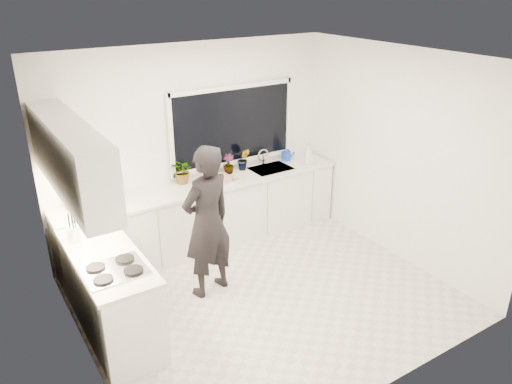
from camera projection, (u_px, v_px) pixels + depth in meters
floor at (265, 297)px, 5.83m from camera, size 4.00×3.50×0.02m
wall_back at (193, 146)px, 6.65m from camera, size 4.00×0.02×2.70m
wall_left at (73, 239)px, 4.29m from camera, size 0.02×3.50×2.70m
wall_right at (399, 156)px, 6.28m from camera, size 0.02×3.50×2.70m
ceiling at (268, 59)px, 4.75m from camera, size 4.00×3.50×0.02m
window at (233, 126)px, 6.84m from camera, size 1.80×0.02×1.00m
base_cabinets_back at (207, 216)px, 6.77m from camera, size 3.92×0.58×0.88m
base_cabinets_left at (111, 295)px, 5.09m from camera, size 0.58×1.60×0.88m
countertop_back at (205, 185)px, 6.58m from camera, size 3.94×0.62×0.04m
countertop_left at (105, 256)px, 4.91m from camera, size 0.62×1.60×0.04m
upper_cabinets at (70, 157)px, 4.74m from camera, size 0.34×2.10×0.70m
sink at (271, 172)px, 7.12m from camera, size 0.58×0.42×0.14m
faucet at (263, 157)px, 7.21m from camera, size 0.03×0.03×0.22m
stovetop at (114, 270)px, 4.62m from camera, size 0.56×0.48×0.03m
person at (207, 222)px, 5.58m from camera, size 0.74×0.57×1.80m
pizza_tray at (217, 181)px, 6.63m from camera, size 0.50×0.38×0.03m
pizza at (217, 179)px, 6.63m from camera, size 0.45×0.34×0.01m
watering_can at (286, 156)px, 7.39m from camera, size 0.17×0.17×0.13m
paper_towel_roll at (105, 193)px, 5.97m from camera, size 0.13×0.13×0.26m
knife_block at (70, 201)px, 5.81m from camera, size 0.15×0.12×0.22m
utensil_crock at (74, 234)px, 5.13m from camera, size 0.13×0.13×0.16m
picture_frame_large at (97, 189)px, 6.05m from camera, size 0.22×0.03×0.28m
picture_frame_small at (110, 186)px, 6.12m from camera, size 0.24×0.12×0.30m
herb_plants at (203, 168)px, 6.67m from camera, size 1.23×0.39×0.34m
soap_bottles at (309, 155)px, 7.20m from camera, size 0.14×0.12×0.31m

